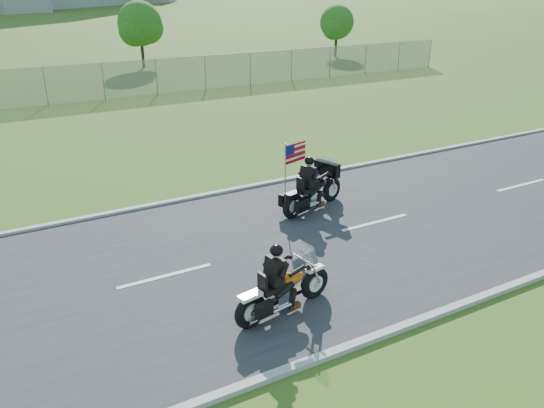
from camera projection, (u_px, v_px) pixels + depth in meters
ground at (245, 257)px, 12.92m from camera, size 420.00×420.00×0.00m
road at (245, 257)px, 12.91m from camera, size 120.00×8.00×0.04m
curb_north at (187, 199)px, 16.18m from camera, size 120.00×0.18×0.12m
curb_south at (341, 350)px, 9.63m from camera, size 120.00×0.18×0.12m
tree_fence_near at (141, 26)px, 38.66m from camera, size 3.52×3.28×4.75m
tree_fence_far at (337, 24)px, 44.15m from camera, size 3.08×2.87×4.20m
motorcycle_lead at (282, 291)px, 10.59m from camera, size 2.38×0.85×1.61m
motorcycle_follow at (313, 191)px, 15.33m from camera, size 2.44×1.18×2.09m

